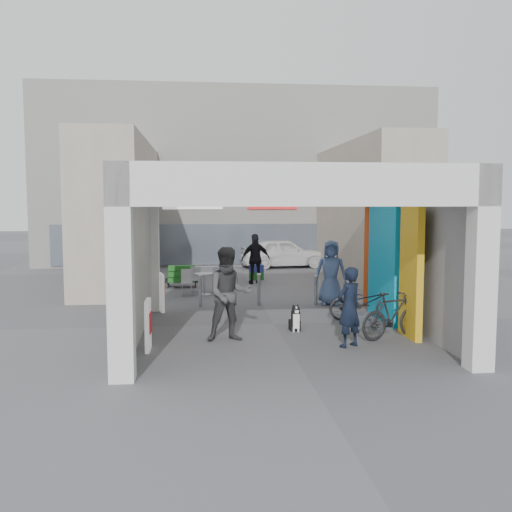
{
  "coord_description": "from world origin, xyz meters",
  "views": [
    {
      "loc": [
        -1.76,
        -13.14,
        2.88
      ],
      "look_at": [
        -0.33,
        1.0,
        1.52
      ],
      "focal_mm": 40.0,
      "sensor_mm": 36.0,
      "label": 1
    }
  ],
  "objects": [
    {
      "name": "man_back_turned",
      "position": [
        -1.14,
        -1.52,
        0.98
      ],
      "size": [
        1.01,
        0.82,
        1.95
      ],
      "primitive_type": "imported",
      "rotation": [
        0.0,
        0.0,
        0.09
      ],
      "color": "#3D3D40",
      "rests_on": "ground"
    },
    {
      "name": "advert_board_far",
      "position": [
        -2.75,
        1.86,
        0.51
      ],
      "size": [
        0.2,
        0.55,
        1.0
      ],
      "rotation": [
        0.0,
        0.0,
        0.22
      ],
      "color": "silver",
      "rests_on": "ground"
    },
    {
      "name": "crate_stack",
      "position": [
        0.36,
        7.69,
        0.28
      ],
      "size": [
        0.53,
        0.46,
        0.56
      ],
      "rotation": [
        0.0,
        0.0,
        0.29
      ],
      "color": "#18551A",
      "rests_on": "ground"
    },
    {
      "name": "bollard_right",
      "position": [
        1.5,
        2.39,
        0.41
      ],
      "size": [
        0.09,
        0.09,
        0.82
      ],
      "primitive_type": "cylinder",
      "color": "gray",
      "rests_on": "ground"
    },
    {
      "name": "man_elderly",
      "position": [
        1.91,
        2.39,
        0.9
      ],
      "size": [
        0.98,
        0.73,
        1.81
      ],
      "primitive_type": "imported",
      "rotation": [
        0.0,
        0.0,
        -0.19
      ],
      "color": "#4F6699",
      "rests_on": "ground"
    },
    {
      "name": "produce_stand",
      "position": [
        -2.34,
        6.1,
        0.29
      ],
      "size": [
        1.09,
        0.59,
        0.72
      ],
      "rotation": [
        0.0,
        0.0,
        -0.34
      ],
      "color": "black",
      "rests_on": "ground"
    },
    {
      "name": "bicycle_front",
      "position": [
        2.23,
        0.16,
        0.45
      ],
      "size": [
        1.76,
        0.77,
        0.9
      ],
      "primitive_type": "imported",
      "rotation": [
        0.0,
        0.0,
        1.47
      ],
      "color": "black",
      "rests_on": "ground"
    },
    {
      "name": "ground",
      "position": [
        0.0,
        0.0,
        0.0
      ],
      "size": [
        90.0,
        90.0,
        0.0
      ],
      "primitive_type": "plane",
      "color": "#5A5A5F",
      "rests_on": "ground"
    },
    {
      "name": "bollard_left",
      "position": [
        -1.73,
        2.44,
        0.44
      ],
      "size": [
        0.09,
        0.09,
        0.88
      ],
      "primitive_type": "cylinder",
      "color": "gray",
      "rests_on": "ground"
    },
    {
      "name": "far_building",
      "position": [
        -0.0,
        13.99,
        3.99
      ],
      "size": [
        18.0,
        4.08,
        8.0
      ],
      "color": "white",
      "rests_on": "ground"
    },
    {
      "name": "plaza_bldg_left",
      "position": [
        -4.5,
        7.5,
        2.5
      ],
      "size": [
        2.0,
        9.0,
        5.0
      ],
      "primitive_type": "cube",
      "color": "#B1A593",
      "rests_on": "ground"
    },
    {
      "name": "bicycle_rear",
      "position": [
        2.3,
        -1.68,
        0.5
      ],
      "size": [
        1.7,
        1.06,
        0.99
      ],
      "primitive_type": "imported",
      "rotation": [
        0.0,
        0.0,
        1.96
      ],
      "color": "black",
      "rests_on": "ground"
    },
    {
      "name": "white_van",
      "position": [
        1.95,
        11.5,
        0.64
      ],
      "size": [
        3.9,
        1.91,
        1.28
      ],
      "primitive_type": "imported",
      "rotation": [
        0.0,
        0.0,
        1.68
      ],
      "color": "white",
      "rests_on": "ground"
    },
    {
      "name": "bollard_center",
      "position": [
        -0.1,
        2.47,
        0.44
      ],
      "size": [
        0.09,
        0.09,
        0.88
      ],
      "primitive_type": "cylinder",
      "color": "gray",
      "rests_on": "ground"
    },
    {
      "name": "plaza_bldg_right",
      "position": [
        4.5,
        7.5,
        2.5
      ],
      "size": [
        2.0,
        9.0,
        5.0
      ],
      "primitive_type": "cube",
      "color": "#B1A593",
      "rests_on": "ground"
    },
    {
      "name": "arcade_canopy",
      "position": [
        0.54,
        -0.82,
        2.3
      ],
      "size": [
        6.4,
        6.45,
        6.4
      ],
      "color": "silver",
      "rests_on": "ground"
    },
    {
      "name": "man_crates",
      "position": [
        0.22,
        6.62,
        0.88
      ],
      "size": [
        1.09,
        0.6,
        1.76
      ],
      "primitive_type": "imported",
      "rotation": [
        0.0,
        0.0,
        3.31
      ],
      "color": "black",
      "rests_on": "ground"
    },
    {
      "name": "border_collie",
      "position": [
        0.37,
        -0.78,
        0.24
      ],
      "size": [
        0.23,
        0.45,
        0.62
      ],
      "rotation": [
        0.0,
        0.0,
        0.02
      ],
      "color": "black",
      "rests_on": "ground"
    },
    {
      "name": "cafe_set",
      "position": [
        -1.7,
        4.67,
        0.28
      ],
      "size": [
        1.33,
        1.07,
        0.8
      ],
      "rotation": [
        0.0,
        0.0,
        -0.21
      ],
      "color": "#9F9FA4",
      "rests_on": "ground"
    },
    {
      "name": "advert_board_near",
      "position": [
        -2.75,
        -2.15,
        0.51
      ],
      "size": [
        0.1,
        0.55,
        1.0
      ],
      "rotation": [
        0.0,
        0.0,
        -0.01
      ],
      "color": "silver",
      "rests_on": "ground"
    },
    {
      "name": "man_with_dog",
      "position": [
        1.19,
        -2.26,
        0.8
      ],
      "size": [
        0.7,
        0.63,
        1.6
      ],
      "primitive_type": "imported",
      "rotation": [
        0.0,
        0.0,
        3.7
      ],
      "color": "black",
      "rests_on": "ground"
    }
  ]
}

